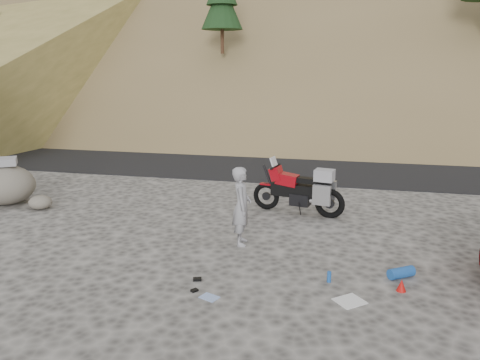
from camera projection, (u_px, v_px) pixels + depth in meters
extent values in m
plane|color=#42403D|center=(239.00, 249.00, 9.48)|extent=(140.00, 140.00, 0.00)
cube|color=black|center=(291.00, 162.00, 18.01)|extent=(120.00, 7.00, 0.05)
cube|color=brown|center=(352.00, 7.00, 35.59)|extent=(110.00, 51.90, 46.72)
cube|color=brown|center=(352.00, 3.00, 35.52)|extent=(110.00, 43.28, 36.46)
cylinder|color=#382014|center=(222.00, 39.00, 22.44)|extent=(0.17, 0.17, 1.40)
cone|color=black|center=(222.00, 5.00, 22.07)|extent=(2.00, 2.00, 2.25)
cylinder|color=#382014|center=(2.00, 67.00, 27.63)|extent=(0.15, 0.15, 1.26)
torus|color=black|center=(266.00, 196.00, 12.05)|extent=(0.72, 0.27, 0.71)
cylinder|color=black|center=(266.00, 196.00, 12.05)|extent=(0.22, 0.11, 0.21)
torus|color=black|center=(330.00, 204.00, 11.39)|extent=(0.76, 0.30, 0.75)
cylinder|color=black|center=(330.00, 204.00, 11.39)|extent=(0.25, 0.13, 0.24)
cylinder|color=black|center=(270.00, 182.00, 11.92)|extent=(0.40, 0.14, 0.87)
cylinder|color=black|center=(275.00, 166.00, 11.77)|extent=(0.18, 0.66, 0.05)
cube|color=black|center=(296.00, 191.00, 11.67)|extent=(1.31, 0.51, 0.32)
cube|color=black|center=(300.00, 199.00, 11.68)|extent=(0.54, 0.41, 0.30)
cube|color=maroon|center=(287.00, 179.00, 11.71)|extent=(0.61, 0.43, 0.33)
cube|color=maroon|center=(276.00, 173.00, 11.79)|extent=(0.39, 0.42, 0.38)
cube|color=silver|center=(274.00, 162.00, 11.76)|extent=(0.19, 0.34, 0.27)
cube|color=black|center=(307.00, 180.00, 11.50)|extent=(0.62, 0.35, 0.13)
cube|color=black|center=(323.00, 184.00, 11.35)|extent=(0.40, 0.26, 0.11)
cube|color=silver|center=(322.00, 195.00, 11.14)|extent=(0.44, 0.21, 0.48)
cube|color=silver|center=(327.00, 190.00, 11.63)|extent=(0.44, 0.21, 0.48)
cube|color=#939297|center=(324.00, 175.00, 11.29)|extent=(0.51, 0.45, 0.28)
cube|color=maroon|center=(266.00, 184.00, 11.97)|extent=(0.34, 0.19, 0.04)
cylinder|color=black|center=(300.00, 209.00, 11.53)|extent=(0.07, 0.22, 0.39)
cylinder|color=silver|center=(320.00, 201.00, 11.32)|extent=(0.50, 0.19, 0.14)
imported|color=#939297|center=(242.00, 243.00, 9.79)|extent=(0.49, 0.66, 1.64)
ellipsoid|color=#5C564F|center=(5.00, 185.00, 12.49)|extent=(2.02, 1.89, 1.06)
cube|color=#939297|center=(2.00, 162.00, 12.34)|extent=(0.82, 0.78, 0.18)
ellipsoid|color=#5C564F|center=(40.00, 202.00, 12.11)|extent=(0.70, 0.66, 0.36)
cube|color=white|center=(350.00, 301.00, 7.37)|extent=(0.57, 0.57, 0.01)
cylinder|color=#1B52A7|center=(401.00, 273.00, 8.18)|extent=(0.51, 0.43, 0.19)
cylinder|color=#1B52A7|center=(329.00, 277.00, 8.02)|extent=(0.08, 0.08, 0.19)
cone|color=#BC100C|center=(401.00, 285.00, 7.70)|extent=(0.20, 0.20, 0.21)
cube|color=black|center=(197.00, 279.00, 8.10)|extent=(0.17, 0.14, 0.04)
cube|color=black|center=(194.00, 290.00, 7.70)|extent=(0.13, 0.14, 0.04)
cube|color=#8EA7DB|center=(209.00, 297.00, 7.50)|extent=(0.35, 0.31, 0.01)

